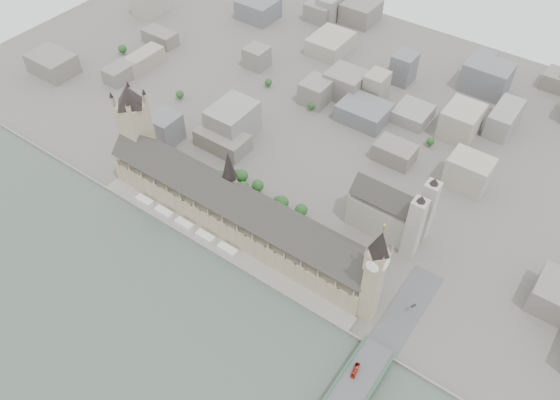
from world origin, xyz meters
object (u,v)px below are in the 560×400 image
Objects in this scene: red_bus_north at (355,370)px; westminster_abbey at (391,212)px; palace_of_westminster at (236,211)px; car_approach at (413,306)px; victoria_tower at (135,127)px; elizabeth_tower at (375,270)px.

westminster_abbey is at bearing 97.68° from red_bus_north.
westminster_abbey is 146.57m from red_bus_north.
palace_of_westminster reaches higher than car_approach.
red_bus_north is at bearing -13.99° from victoria_tower.
elizabeth_tower is (138.00, -11.70, 35.38)m from palace_of_westminster.
red_bus_north is (279.00, -69.52, -43.28)m from victoria_tower.
victoria_tower is at bearing -155.80° from car_approach.
westminster_abbey reaches higher than palace_of_westminster.
victoria_tower is 292.11m from car_approach.
westminster_abbey is 5.65× the size of red_bus_north.
palace_of_westminster is at bearing 175.15° from elizabeth_tower.
victoria_tower is (-122.00, 6.30, 32.50)m from palace_of_westminster.
elizabeth_tower reaches higher than victoria_tower.
elizabeth_tower is 22.65× the size of car_approach.
elizabeth_tower is 8.93× the size of red_bus_north.
westminster_abbey is at bearing 34.17° from palace_of_westminster.
victoria_tower is 290.77m from red_bus_north.
victoria_tower is (-260.00, 18.00, -2.88)m from elizabeth_tower.
red_bus_north is at bearing -21.93° from palace_of_westminster.
palace_of_westminster is 167.40m from car_approach.
palace_of_westminster is 2.65× the size of victoria_tower.
victoria_tower is 21.07× the size of car_approach.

